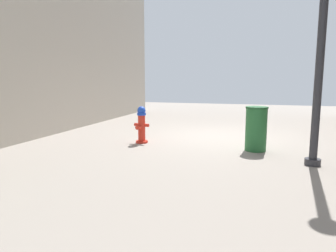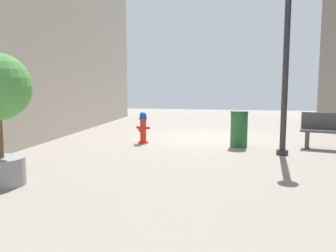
# 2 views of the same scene
# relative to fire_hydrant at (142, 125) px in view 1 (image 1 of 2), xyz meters

# --- Properties ---
(ground_plane) EXTENTS (23.40, 23.40, 0.00)m
(ground_plane) POSITION_rel_fire_hydrant_xyz_m (-1.80, -1.38, -0.45)
(ground_plane) COLOR gray
(fire_hydrant) EXTENTS (0.41, 0.37, 0.91)m
(fire_hydrant) POSITION_rel_fire_hydrant_xyz_m (0.00, 0.00, 0.00)
(fire_hydrant) COLOR red
(fire_hydrant) RESTS_ON ground_plane
(street_lamp) EXTENTS (0.36, 0.36, 4.28)m
(street_lamp) POSITION_rel_fire_hydrant_xyz_m (-3.75, 1.00, 2.18)
(street_lamp) COLOR #2D2D33
(street_lamp) RESTS_ON ground_plane
(trash_bin) EXTENTS (0.48, 0.48, 0.97)m
(trash_bin) POSITION_rel_fire_hydrant_xyz_m (-2.72, 0.08, 0.03)
(trash_bin) COLOR #266633
(trash_bin) RESTS_ON ground_plane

